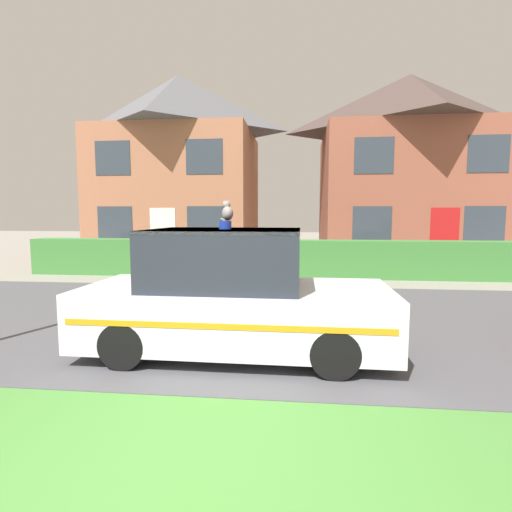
# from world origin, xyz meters

# --- Properties ---
(ground_plane) EXTENTS (80.00, 80.00, 0.00)m
(ground_plane) POSITION_xyz_m (0.00, 0.00, 0.00)
(ground_plane) COLOR gray
(road_strip) EXTENTS (28.00, 6.33, 0.01)m
(road_strip) POSITION_xyz_m (0.00, 4.52, 0.01)
(road_strip) COLOR #4C4C51
(road_strip) RESTS_ON ground
(lawn_verge) EXTENTS (28.00, 2.21, 0.01)m
(lawn_verge) POSITION_xyz_m (0.00, 0.25, 0.00)
(lawn_verge) COLOR #478438
(lawn_verge) RESTS_ON ground
(garden_hedge) EXTENTS (14.85, 0.72, 1.10)m
(garden_hedge) POSITION_xyz_m (-0.00, 9.39, 0.55)
(garden_hedge) COLOR #3D7F38
(garden_hedge) RESTS_ON ground
(police_car) EXTENTS (4.03, 1.73, 1.76)m
(police_car) POSITION_xyz_m (-0.05, 2.73, 0.76)
(police_car) COLOR black
(police_car) RESTS_ON road_strip
(cat) EXTENTS (0.22, 0.34, 0.28)m
(cat) POSITION_xyz_m (-0.16, 2.97, 1.88)
(cat) COLOR gray
(cat) RESTS_ON police_car
(house_left) EXTENTS (6.85, 5.72, 7.91)m
(house_left) POSITION_xyz_m (-4.53, 15.24, 4.04)
(house_left) COLOR #A86B4C
(house_left) RESTS_ON ground
(house_right) EXTENTS (7.47, 6.40, 7.74)m
(house_right) POSITION_xyz_m (5.44, 15.64, 3.95)
(house_right) COLOR #93513D
(house_right) RESTS_ON ground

